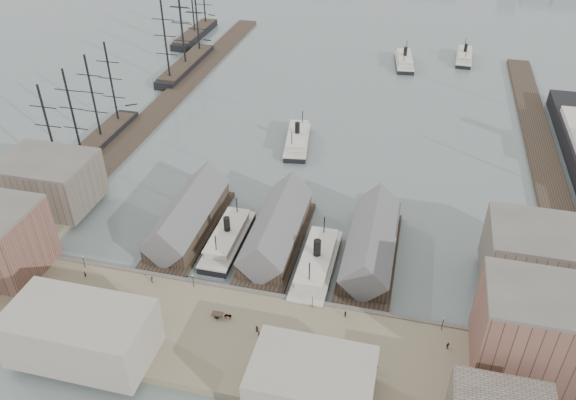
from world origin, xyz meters
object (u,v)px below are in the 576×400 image
(ferry_docked_west, at_px, (228,238))
(tram, at_px, (507,360))
(horse_cart_center, at_px, (225,316))
(horse_cart_right, at_px, (307,348))
(horse_cart_left, at_px, (112,293))

(ferry_docked_west, height_order, tram, ferry_docked_west)
(tram, height_order, horse_cart_center, tram)
(ferry_docked_west, relative_size, horse_cart_right, 5.65)
(horse_cart_center, bearing_deg, horse_cart_left, 88.01)
(ferry_docked_west, height_order, horse_cart_center, ferry_docked_west)
(horse_cart_center, height_order, horse_cart_right, horse_cart_right)
(tram, xyz_separation_m, horse_cart_center, (-62.24, -1.35, -0.98))
(horse_cart_center, bearing_deg, ferry_docked_west, 16.93)
(ferry_docked_west, xyz_separation_m, horse_cart_left, (-20.12, -27.87, 0.51))
(horse_cart_left, relative_size, horse_cart_center, 0.97)
(tram, relative_size, horse_cart_center, 2.06)
(tram, relative_size, horse_cart_left, 2.12)
(ferry_docked_west, distance_m, horse_cart_center, 29.94)
(ferry_docked_west, relative_size, tram, 2.70)
(ferry_docked_west, xyz_separation_m, tram, (71.31, -27.18, 1.53))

